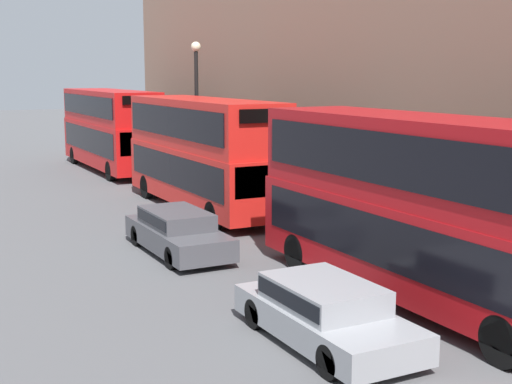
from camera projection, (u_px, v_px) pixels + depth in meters
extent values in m
cube|color=#A80F14|center=(420.00, 245.00, 16.65)|extent=(2.55, 10.59, 2.06)
cube|color=#A80F14|center=(424.00, 159.00, 16.31)|extent=(2.50, 10.38, 1.96)
cube|color=black|center=(421.00, 234.00, 16.61)|extent=(2.59, 9.75, 1.16)
cube|color=black|center=(424.00, 155.00, 16.30)|extent=(2.59, 9.75, 1.17)
cylinder|color=black|center=(504.00, 341.00, 13.05)|extent=(0.30, 1.00, 1.00)
cylinder|color=black|center=(298.00, 252.00, 19.52)|extent=(0.30, 1.00, 1.00)
cylinder|color=black|center=(365.00, 243.00, 20.54)|extent=(0.30, 1.00, 1.00)
cube|color=red|center=(203.00, 174.00, 27.89)|extent=(2.55, 10.24, 2.11)
cube|color=red|center=(202.00, 123.00, 27.56)|extent=(2.50, 10.03, 1.88)
cube|color=black|center=(203.00, 168.00, 27.85)|extent=(2.59, 9.42, 1.18)
cube|color=black|center=(202.00, 121.00, 27.54)|extent=(2.59, 9.42, 1.13)
cube|color=black|center=(264.00, 181.00, 23.37)|extent=(2.17, 0.06, 1.06)
cube|color=black|center=(264.00, 116.00, 23.01)|extent=(1.78, 0.06, 0.45)
cylinder|color=black|center=(214.00, 216.00, 24.45)|extent=(0.30, 1.00, 1.00)
cylinder|color=black|center=(271.00, 210.00, 25.47)|extent=(0.30, 1.00, 1.00)
cylinder|color=black|center=(147.00, 187.00, 30.61)|extent=(0.30, 1.00, 1.00)
cylinder|color=black|center=(195.00, 183.00, 31.63)|extent=(0.30, 1.00, 1.00)
cube|color=red|center=(111.00, 143.00, 39.14)|extent=(2.55, 10.86, 2.30)
cube|color=red|center=(109.00, 106.00, 38.81)|extent=(2.50, 10.65, 1.74)
cube|color=black|center=(110.00, 138.00, 39.10)|extent=(2.59, 9.99, 1.29)
cube|color=black|center=(109.00, 105.00, 38.79)|extent=(2.59, 9.99, 1.05)
cube|color=black|center=(142.00, 144.00, 34.34)|extent=(2.17, 0.06, 1.15)
cube|color=black|center=(141.00, 100.00, 33.99)|extent=(1.78, 0.06, 0.42)
cylinder|color=black|center=(111.00, 171.00, 35.44)|extent=(0.30, 1.00, 1.00)
cylinder|color=black|center=(154.00, 168.00, 36.47)|extent=(0.30, 1.00, 1.00)
cylinder|color=black|center=(74.00, 155.00, 42.15)|extent=(0.30, 1.00, 1.00)
cylinder|color=black|center=(111.00, 153.00, 43.17)|extent=(0.30, 1.00, 1.00)
cube|color=gray|center=(326.00, 321.00, 14.18)|extent=(1.89, 4.48, 0.58)
cube|color=gray|center=(323.00, 294.00, 14.18)|extent=(1.66, 2.46, 0.50)
cube|color=black|center=(323.00, 292.00, 14.18)|extent=(1.70, 2.34, 0.32)
cylinder|color=black|center=(330.00, 362.00, 12.57)|extent=(0.22, 0.64, 0.64)
cylinder|color=black|center=(405.00, 345.00, 13.33)|extent=(0.22, 0.64, 0.64)
cylinder|color=black|center=(256.00, 314.00, 15.07)|extent=(0.22, 0.64, 0.64)
cylinder|color=black|center=(322.00, 302.00, 15.83)|extent=(0.22, 0.64, 0.64)
cube|color=#47474C|center=(178.00, 237.00, 21.25)|extent=(1.77, 4.76, 0.64)
cube|color=#47474C|center=(176.00, 218.00, 21.26)|extent=(1.56, 2.62, 0.48)
cube|color=black|center=(176.00, 217.00, 21.25)|extent=(1.59, 2.49, 0.31)
cylinder|color=black|center=(172.00, 258.00, 19.59)|extent=(0.22, 0.64, 0.64)
cylinder|color=black|center=(223.00, 251.00, 20.30)|extent=(0.22, 0.64, 0.64)
cylinder|color=black|center=(137.00, 236.00, 22.26)|extent=(0.22, 0.64, 0.64)
cylinder|color=black|center=(183.00, 231.00, 22.96)|extent=(0.22, 0.64, 0.64)
cylinder|color=black|center=(197.00, 121.00, 32.60)|extent=(0.18, 0.18, 6.28)
sphere|color=beige|center=(196.00, 47.00, 32.04)|extent=(0.44, 0.44, 0.44)
cylinder|color=brown|center=(387.00, 229.00, 21.46)|extent=(0.36, 0.36, 1.38)
sphere|color=tan|center=(388.00, 203.00, 21.32)|extent=(0.22, 0.22, 0.22)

